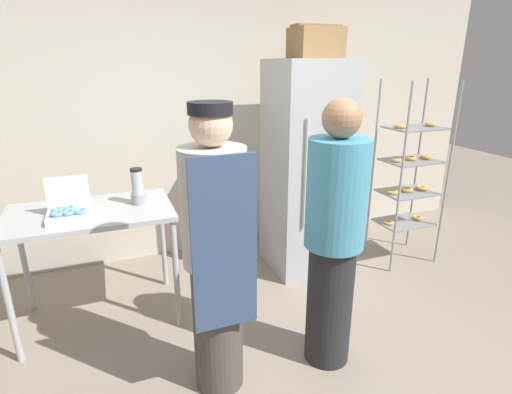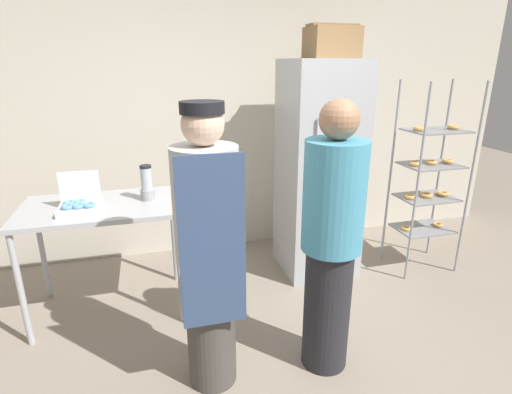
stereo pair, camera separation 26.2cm
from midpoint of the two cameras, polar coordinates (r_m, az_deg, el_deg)
back_wall at (r=4.17m, az=-2.15°, el=12.33°), size 6.40×0.12×2.94m
refrigerator at (r=3.73m, az=11.00°, el=3.62°), size 0.66×0.67×1.96m
baking_rack at (r=4.11m, az=25.16°, el=2.13°), size 0.58×0.43×1.78m
prep_counter at (r=3.22m, az=-19.02°, el=-2.76°), size 1.16×0.72×0.90m
donut_box at (r=3.07m, az=-21.78°, el=-1.20°), size 0.28×0.23×0.28m
blender_pitcher at (r=3.17m, az=-13.07°, el=1.71°), size 0.11×0.11×0.28m
cardboard_storage_box at (r=3.74m, az=12.88°, el=20.77°), size 0.42×0.34×0.28m
person_baker at (r=2.30m, az=-3.62°, el=-7.71°), size 0.37×0.39×1.74m
person_customer at (r=2.51m, az=13.66°, el=-6.27°), size 0.37×0.37×1.74m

